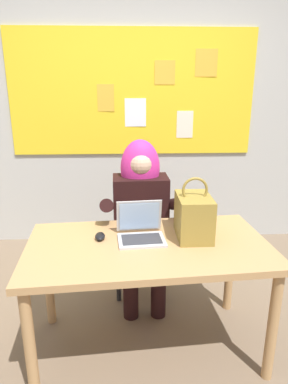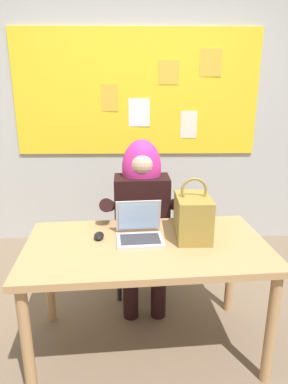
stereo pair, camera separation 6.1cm
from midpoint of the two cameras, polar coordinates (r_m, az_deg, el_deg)
ground_plane at (r=2.47m, az=-1.69°, el=-23.88°), size 24.00×24.00×0.00m
wall_back_bulletin at (r=3.56m, az=-2.47°, el=13.17°), size 5.54×1.90×2.70m
desk_main at (r=2.08m, az=-0.14°, el=-10.75°), size 1.48×0.88×0.73m
chair_at_desk at (r=2.82m, az=-1.12°, el=-6.29°), size 0.45×0.45×0.89m
person_costumed at (r=2.61m, az=-1.13°, el=-2.77°), size 0.61×0.62×1.24m
laptop at (r=2.09m, az=-1.41°, el=-6.41°), size 0.30×0.27×0.22m
computer_mouse at (r=2.11m, az=-8.15°, el=-7.30°), size 0.07×0.11×0.03m
handbag at (r=2.10m, az=7.44°, el=-3.99°), size 0.20×0.30×0.38m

